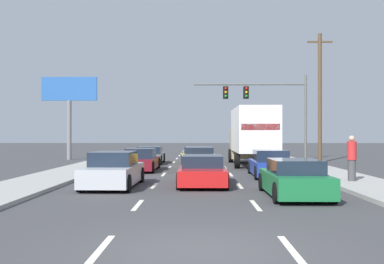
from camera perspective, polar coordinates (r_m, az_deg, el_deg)
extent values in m
plane|color=#3D3D3F|center=(33.17, 0.66, -3.79)|extent=(140.00, 140.00, 0.00)
cube|color=#9E9E99|center=(28.93, 13.87, -4.17)|extent=(2.69, 80.00, 0.14)
cube|color=#9E9E99|center=(28.95, -12.56, -4.17)|extent=(2.69, 80.00, 0.14)
cube|color=silver|center=(8.66, -11.18, -13.96)|extent=(0.14, 2.00, 0.01)
cube|color=silver|center=(13.51, -6.75, -8.99)|extent=(0.14, 2.00, 0.01)
cube|color=silver|center=(18.43, -4.71, -6.64)|extent=(0.14, 2.00, 0.01)
cube|color=silver|center=(23.39, -3.55, -5.28)|extent=(0.14, 2.00, 0.01)
cube|color=silver|center=(28.36, -2.80, -4.39)|extent=(0.14, 2.00, 0.01)
cube|color=silver|center=(33.34, -2.27, -3.77)|extent=(0.14, 2.00, 0.01)
cube|color=silver|center=(38.33, -1.88, -3.31)|extent=(0.14, 2.00, 0.01)
cube|color=silver|center=(43.32, -1.58, -2.95)|extent=(0.14, 2.00, 0.01)
cube|color=silver|center=(48.31, -1.34, -2.67)|extent=(0.14, 2.00, 0.01)
cube|color=silver|center=(53.30, -1.15, -2.44)|extent=(0.14, 2.00, 0.01)
cube|color=silver|center=(58.30, -0.99, -2.25)|extent=(0.14, 2.00, 0.01)
cube|color=silver|center=(8.65, 12.17, -13.98)|extent=(0.14, 2.00, 0.01)
cube|color=silver|center=(13.50, 7.90, -9.00)|extent=(0.14, 2.00, 0.01)
cube|color=silver|center=(18.43, 5.94, -6.64)|extent=(0.14, 2.00, 0.01)
cube|color=silver|center=(23.38, 4.82, -5.28)|extent=(0.14, 2.00, 0.01)
cube|color=silver|center=(28.36, 4.10, -4.39)|extent=(0.14, 2.00, 0.01)
cube|color=silver|center=(33.34, 3.59, -3.77)|extent=(0.14, 2.00, 0.01)
cube|color=silver|center=(38.33, 3.22, -3.31)|extent=(0.14, 2.00, 0.01)
cube|color=silver|center=(43.32, 2.93, -2.95)|extent=(0.14, 2.00, 0.01)
cube|color=silver|center=(48.31, 2.70, -2.67)|extent=(0.14, 2.00, 0.01)
cube|color=silver|center=(53.30, 2.51, -2.44)|extent=(0.14, 2.00, 0.01)
cube|color=silver|center=(58.29, 2.36, -2.25)|extent=(0.14, 2.00, 0.01)
cube|color=slate|center=(31.98, -5.24, -3.17)|extent=(1.81, 4.44, 0.56)
cube|color=#192333|center=(31.80, -5.27, -2.24)|extent=(1.57, 2.24, 0.49)
cylinder|color=black|center=(33.72, -6.37, -3.19)|extent=(0.23, 0.64, 0.64)
cylinder|color=black|center=(33.57, -3.58, -3.20)|extent=(0.23, 0.64, 0.64)
cylinder|color=black|center=(30.42, -7.08, -3.51)|extent=(0.23, 0.64, 0.64)
cylinder|color=black|center=(30.26, -3.99, -3.53)|extent=(0.23, 0.64, 0.64)
cube|color=maroon|center=(25.91, -6.37, -3.86)|extent=(1.76, 4.66, 0.57)
cube|color=#192333|center=(25.87, -6.37, -2.63)|extent=(1.54, 2.00, 0.54)
cylinder|color=black|center=(27.78, -7.54, -3.82)|extent=(0.22, 0.64, 0.64)
cylinder|color=black|center=(27.58, -4.23, -3.85)|extent=(0.22, 0.64, 0.64)
cylinder|color=black|center=(24.29, -8.81, -4.34)|extent=(0.22, 0.64, 0.64)
cylinder|color=black|center=(24.06, -5.02, -4.38)|extent=(0.22, 0.64, 0.64)
cube|color=#B7BABF|center=(18.13, -9.74, -5.22)|extent=(1.86, 4.47, 0.69)
cube|color=#192333|center=(18.13, -9.71, -3.27)|extent=(1.60, 2.18, 0.54)
cylinder|color=black|center=(19.94, -11.10, -5.24)|extent=(0.23, 0.64, 0.64)
cylinder|color=black|center=(19.64, -6.38, -5.32)|extent=(0.23, 0.64, 0.64)
cylinder|color=black|center=(16.72, -13.69, -6.20)|extent=(0.23, 0.64, 0.64)
cylinder|color=black|center=(16.36, -8.07, -6.34)|extent=(0.23, 0.64, 0.64)
cube|color=yellow|center=(32.76, 0.51, -3.11)|extent=(1.89, 4.62, 0.55)
cube|color=#192333|center=(32.80, 0.51, -2.22)|extent=(1.64, 2.06, 0.46)
cylinder|color=black|center=(34.53, -0.86, -3.12)|extent=(0.23, 0.64, 0.64)
cylinder|color=black|center=(34.51, 1.98, -3.12)|extent=(0.23, 0.64, 0.64)
cylinder|color=black|center=(31.04, -1.12, -3.45)|extent=(0.23, 0.64, 0.64)
cylinder|color=black|center=(31.01, 2.04, -3.45)|extent=(0.23, 0.64, 0.64)
cube|color=orange|center=(25.96, 0.95, -3.78)|extent=(1.85, 4.29, 0.63)
cube|color=#192333|center=(25.93, 0.95, -2.49)|extent=(1.60, 2.21, 0.54)
cylinder|color=black|center=(27.57, -0.74, -3.85)|extent=(0.23, 0.64, 0.64)
cylinder|color=black|center=(27.55, 2.71, -3.85)|extent=(0.23, 0.64, 0.64)
cylinder|color=black|center=(24.42, -1.05, -4.32)|extent=(0.23, 0.64, 0.64)
cylinder|color=black|center=(24.40, 2.85, -4.32)|extent=(0.23, 0.64, 0.64)
cube|color=red|center=(18.65, 1.29, -5.24)|extent=(1.85, 4.68, 0.59)
cube|color=#192333|center=(18.70, 1.29, -3.62)|extent=(1.61, 2.26, 0.46)
cylinder|color=black|center=(20.45, -1.12, -5.12)|extent=(0.22, 0.64, 0.64)
cylinder|color=black|center=(20.45, 3.66, -5.11)|extent=(0.22, 0.64, 0.64)
cylinder|color=black|center=(16.90, -1.59, -6.15)|extent=(0.22, 0.64, 0.64)
cylinder|color=black|center=(16.91, 4.21, -6.14)|extent=(0.22, 0.64, 0.64)
cube|color=white|center=(28.83, 7.68, 0.26)|extent=(2.42, 6.57, 2.71)
cube|color=red|center=(25.60, 8.53, 0.63)|extent=(2.14, 0.05, 0.36)
cube|color=tan|center=(33.23, 6.80, -1.46)|extent=(2.30, 2.31, 2.10)
cylinder|color=black|center=(33.17, 4.84, -2.96)|extent=(0.31, 0.96, 0.96)
cylinder|color=black|center=(33.40, 8.75, -2.94)|extent=(0.31, 0.96, 0.96)
cylinder|color=black|center=(27.45, 5.63, -3.53)|extent=(0.31, 0.96, 0.96)
cylinder|color=black|center=(27.73, 10.35, -3.50)|extent=(0.31, 0.96, 0.96)
cube|color=#1E389E|center=(22.47, 9.67, -4.35)|extent=(1.81, 4.42, 0.61)
cube|color=#192333|center=(22.25, 9.74, -2.91)|extent=(1.55, 1.94, 0.53)
cylinder|color=black|center=(24.02, 7.25, -4.39)|extent=(0.23, 0.64, 0.64)
cylinder|color=black|center=(24.22, 11.02, -4.35)|extent=(0.23, 0.64, 0.64)
cylinder|color=black|center=(20.76, 8.10, -5.04)|extent=(0.23, 0.64, 0.64)
cylinder|color=black|center=(20.99, 12.45, -4.98)|extent=(0.23, 0.64, 0.64)
cube|color=#196B38|center=(15.48, 12.56, -6.15)|extent=(1.75, 4.19, 0.65)
cube|color=#192333|center=(15.27, 12.68, -4.18)|extent=(1.54, 2.07, 0.45)
cylinder|color=black|center=(16.87, 8.75, -6.15)|extent=(0.22, 0.64, 0.64)
cylinder|color=black|center=(17.17, 14.15, -6.05)|extent=(0.22, 0.64, 0.64)
cylinder|color=black|center=(13.83, 10.57, -7.46)|extent=(0.22, 0.64, 0.64)
cylinder|color=black|center=(14.20, 17.09, -7.26)|extent=(0.22, 0.64, 0.64)
cylinder|color=#595B56|center=(37.11, 13.94, 1.76)|extent=(0.20, 0.20, 6.70)
cylinder|color=#595B56|center=(36.54, 7.19, 5.90)|extent=(8.77, 0.14, 0.14)
cube|color=black|center=(36.45, 6.73, 4.89)|extent=(0.40, 0.56, 0.95)
sphere|color=red|center=(36.17, 6.78, 5.40)|extent=(0.20, 0.20, 0.20)
sphere|color=orange|center=(36.14, 6.78, 4.93)|extent=(0.20, 0.20, 0.20)
sphere|color=green|center=(36.11, 6.78, 4.46)|extent=(0.20, 0.20, 0.20)
cube|color=black|center=(36.31, 4.20, 4.90)|extent=(0.40, 0.56, 0.95)
sphere|color=red|center=(36.03, 4.23, 5.42)|extent=(0.20, 0.20, 0.20)
sphere|color=orange|center=(36.01, 4.23, 4.95)|extent=(0.20, 0.20, 0.20)
sphere|color=green|center=(35.98, 4.23, 4.47)|extent=(0.20, 0.20, 0.20)
cylinder|color=brown|center=(34.38, 15.61, 4.10)|extent=(0.28, 0.28, 9.31)
cube|color=brown|center=(34.92, 15.60, 10.75)|extent=(1.80, 0.12, 0.12)
cylinder|color=slate|center=(37.74, -15.02, 0.23)|extent=(0.36, 0.36, 4.72)
cube|color=#2659A5|center=(37.91, -15.01, 5.21)|extent=(4.42, 0.20, 1.88)
cylinder|color=#3F3F42|center=(19.84, 19.25, -4.52)|extent=(0.32, 0.32, 0.86)
cylinder|color=red|center=(19.79, 19.24, -2.19)|extent=(0.38, 0.38, 0.76)
sphere|color=tan|center=(19.78, 19.24, -0.76)|extent=(0.23, 0.23, 0.23)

